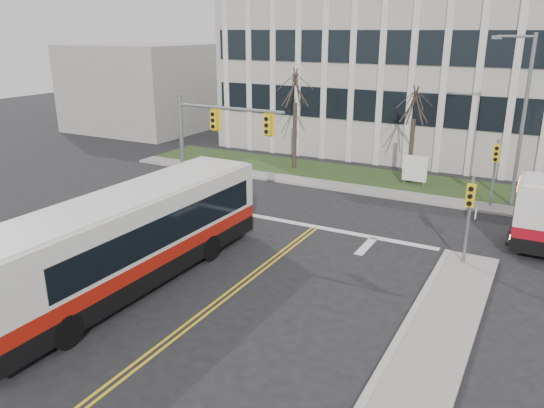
{
  "coord_description": "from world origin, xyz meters",
  "views": [
    {
      "loc": [
        9.76,
        -14.52,
        9.35
      ],
      "look_at": [
        -0.79,
        5.04,
        2.0
      ],
      "focal_mm": 35.0,
      "sensor_mm": 36.0,
      "label": 1
    }
  ],
  "objects": [
    {
      "name": "ground",
      "position": [
        0.0,
        0.0,
        0.0
      ],
      "size": [
        120.0,
        120.0,
        0.0
      ],
      "primitive_type": "plane",
      "color": "black",
      "rests_on": "ground"
    },
    {
      "name": "sidewalk_cross",
      "position": [
        5.0,
        15.2,
        0.07
      ],
      "size": [
        44.0,
        1.6,
        0.14
      ],
      "primitive_type": "cube",
      "color": "#9E9B93",
      "rests_on": "ground"
    },
    {
      "name": "building_lawn",
      "position": [
        5.0,
        18.0,
        0.06
      ],
      "size": [
        44.0,
        5.0,
        0.12
      ],
      "primitive_type": "cube",
      "color": "#26411B",
      "rests_on": "ground"
    },
    {
      "name": "office_building",
      "position": [
        5.0,
        30.0,
        6.0
      ],
      "size": [
        40.0,
        16.0,
        12.0
      ],
      "primitive_type": "cube",
      "color": "#B4AEA6",
      "rests_on": "ground"
    },
    {
      "name": "building_annex",
      "position": [
        -26.0,
        26.0,
        4.0
      ],
      "size": [
        12.0,
        12.0,
        8.0
      ],
      "primitive_type": "cube",
      "color": "#9E9B93",
      "rests_on": "ground"
    },
    {
      "name": "mast_arm_signal",
      "position": [
        -5.62,
        7.16,
        4.26
      ],
      "size": [
        6.11,
        0.38,
        6.2
      ],
      "color": "slate",
      "rests_on": "ground"
    },
    {
      "name": "signal_pole_near",
      "position": [
        7.2,
        6.9,
        2.5
      ],
      "size": [
        0.34,
        0.39,
        3.8
      ],
      "color": "slate",
      "rests_on": "ground"
    },
    {
      "name": "signal_pole_far",
      "position": [
        7.2,
        15.4,
        2.5
      ],
      "size": [
        0.34,
        0.39,
        3.8
      ],
      "color": "slate",
      "rests_on": "ground"
    },
    {
      "name": "streetlight",
      "position": [
        8.03,
        16.2,
        5.19
      ],
      "size": [
        2.15,
        0.25,
        9.2
      ],
      "color": "slate",
      "rests_on": "ground"
    },
    {
      "name": "directory_sign",
      "position": [
        2.5,
        17.5,
        1.17
      ],
      "size": [
        1.5,
        0.12,
        2.0
      ],
      "color": "slate",
      "rests_on": "ground"
    },
    {
      "name": "tree_left",
      "position": [
        -6.0,
        18.0,
        5.51
      ],
      "size": [
        1.8,
        1.8,
        7.7
      ],
      "color": "#42352B",
      "rests_on": "ground"
    },
    {
      "name": "tree_mid",
      "position": [
        2.0,
        18.2,
        4.88
      ],
      "size": [
        1.8,
        1.8,
        6.82
      ],
      "color": "#42352B",
      "rests_on": "ground"
    },
    {
      "name": "bus_main",
      "position": [
        -3.74,
        -0.85,
        1.76
      ],
      "size": [
        3.1,
        13.24,
        3.52
      ],
      "primitive_type": null,
      "rotation": [
        0.0,
        0.0,
        -0.02
      ],
      "color": "silver",
      "rests_on": "ground"
    }
  ]
}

